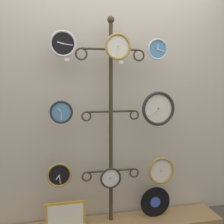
{
  "coord_description": "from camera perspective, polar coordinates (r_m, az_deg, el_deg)",
  "views": [
    {
      "loc": [
        -0.54,
        -2.01,
        1.41
      ],
      "look_at": [
        0.0,
        0.36,
        1.14
      ],
      "focal_mm": 42.0,
      "sensor_mm": 36.0,
      "label": 1
    }
  ],
  "objects": [
    {
      "name": "vinyl_record",
      "position": [
        2.83,
        9.4,
        -18.77
      ],
      "size": [
        0.31,
        0.01,
        0.31
      ],
      "color": "black",
      "rests_on": "low_shelf"
    },
    {
      "name": "display_stand",
      "position": [
        2.57,
        -0.25,
        -9.16
      ],
      "size": [
        0.66,
        0.35,
        2.03
      ],
      "color": "#382D1E",
      "rests_on": "ground_plane"
    },
    {
      "name": "clock_top_left",
      "position": [
        2.37,
        -10.63,
        14.39
      ],
      "size": [
        0.23,
        0.04,
        0.23
      ],
      "color": "black"
    },
    {
      "name": "price_tag_mid",
      "position": [
        2.41,
        2.04,
        10.82
      ],
      "size": [
        0.04,
        0.0,
        0.03
      ],
      "color": "white"
    },
    {
      "name": "clock_bottom_center",
      "position": [
        2.52,
        -0.32,
        -14.16
      ],
      "size": [
        0.2,
        0.04,
        0.2
      ],
      "color": "silver"
    },
    {
      "name": "clock_top_right",
      "position": [
        2.52,
        9.87,
        13.27
      ],
      "size": [
        0.2,
        0.04,
        0.2
      ],
      "color": "#4C84B2"
    },
    {
      "name": "clock_top_center",
      "position": [
        2.41,
        1.27,
        14.02
      ],
      "size": [
        0.24,
        0.04,
        0.24
      ],
      "color": "silver"
    },
    {
      "name": "shop_wall",
      "position": [
        2.63,
        -1.02,
        6.02
      ],
      "size": [
        4.4,
        0.04,
        2.8
      ],
      "color": "#BCB2A3",
      "rests_on": "ground_plane"
    },
    {
      "name": "clock_middle_right",
      "position": [
        2.51,
        10.03,
        0.72
      ],
      "size": [
        0.33,
        0.04,
        0.33
      ],
      "color": "silver"
    },
    {
      "name": "clock_middle_left",
      "position": [
        2.36,
        -10.98,
        -0.02
      ],
      "size": [
        0.21,
        0.04,
        0.21
      ],
      "color": "#4C84B2"
    },
    {
      "name": "clock_bottom_left",
      "position": [
        2.48,
        -11.41,
        -13.28
      ],
      "size": [
        0.23,
        0.04,
        0.23
      ],
      "color": "black"
    },
    {
      "name": "price_tag_upper",
      "position": [
        2.35,
        -9.78,
        11.24
      ],
      "size": [
        0.04,
        0.0,
        0.03
      ],
      "color": "white"
    },
    {
      "name": "clock_bottom_right",
      "position": [
        2.7,
        10.63,
        -12.41
      ],
      "size": [
        0.27,
        0.04,
        0.27
      ],
      "color": "silver"
    },
    {
      "name": "picture_frame",
      "position": [
        2.64,
        -10.06,
        -21.35
      ],
      "size": [
        0.37,
        0.02,
        0.26
      ],
      "color": "gold",
      "rests_on": "low_shelf"
    }
  ]
}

